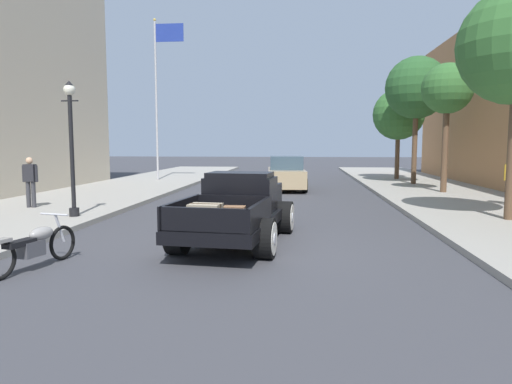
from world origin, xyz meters
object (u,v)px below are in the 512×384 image
Objects in this scene: flagpole at (160,82)px; street_tree_third at (417,88)px; street_lamp_near at (71,138)px; street_tree_second at (447,90)px; hotrod_truck_black at (240,208)px; car_background_tan at (286,174)px; street_tree_farthest at (399,115)px; motorcycle_parked at (33,245)px; pedestrian_sidewalk_left at (30,179)px; pedestrian_sidewalk_right at (512,178)px.

street_tree_third is at bearing -6.03° from flagpole.
street_tree_second reaches higher than street_lamp_near.
street_tree_third is (7.25, 14.41, 4.33)m from hotrod_truck_black.
flagpole reaches higher than street_lamp_near.
car_background_tan is 0.80× the size of street_tree_second.
street_lamp_near is at bearing -120.38° from car_background_tan.
flagpole is 14.09m from street_tree_third.
street_tree_farthest is (-0.19, 3.42, -1.14)m from street_tree_third.
motorcycle_parked is 0.23× the size of flagpole.
pedestrian_sidewalk_left is 1.00× the size of pedestrian_sidewalk_right.
street_tree_third reaches higher than street_tree_second.
street_tree_farthest is (6.41, 5.86, 3.18)m from car_background_tan.
pedestrian_sidewalk_right reaches higher than hotrod_truck_black.
motorcycle_parked is 19.81m from flagpole.
pedestrian_sidewalk_right is 12.29m from street_tree_farthest.
street_lamp_near reaches higher than pedestrian_sidewalk_right.
pedestrian_sidewalk_right is (7.88, -6.00, 0.32)m from car_background_tan.
pedestrian_sidewalk_left is 20.38m from street_tree_farthest.
hotrod_truck_black is 3.07× the size of pedestrian_sidewalk_left.
car_background_tan is (3.97, 14.84, 0.33)m from motorcycle_parked.
street_tree_second is at bearing 32.43° from street_lamp_near.
street_tree_third is (10.56, 17.29, 4.64)m from motorcycle_parked.
pedestrian_sidewalk_right is 0.18× the size of flagpole.
pedestrian_sidewalk_right is at bearing -81.34° from street_tree_third.
pedestrian_sidewalk_left is (-7.42, 3.78, 0.33)m from hotrod_truck_black.
motorcycle_parked is at bearing -104.97° from car_background_tan.
street_tree_farthest is (13.81, 1.94, -1.83)m from flagpole.
street_lamp_near is at bearing 109.73° from motorcycle_parked.
motorcycle_parked is at bearing -116.61° from street_tree_farthest.
pedestrian_sidewalk_left is at bearing -172.22° from pedestrian_sidewalk_right.
hotrod_truck_black is at bearing -145.04° from pedestrian_sidewalk_right.
street_lamp_near is at bearing -83.19° from flagpole.
street_tree_second is 1.03× the size of street_tree_farthest.
street_tree_farthest is at bearing 68.40° from hotrod_truck_black.
car_background_tan is at bearing -159.67° from street_tree_third.
hotrod_truck_black is 13.19m from street_tree_second.
motorcycle_parked is 5.66m from street_lamp_near.
flagpole is at bearing -172.00° from street_tree_farthest.
street_tree_farthest is (10.37, 20.70, 3.50)m from motorcycle_parked.
hotrod_truck_black is at bearing -93.13° from car_background_tan.
street_tree_third is at bearing 44.81° from street_lamp_near.
hotrod_truck_black is at bearing 40.93° from motorcycle_parked.
street_tree_farthest is at bearing 44.12° from pedestrian_sidewalk_left.
street_tree_second is 4.30m from street_tree_third.
car_background_tan is 8.25m from street_tree_third.
motorcycle_parked is 1.26× the size of pedestrian_sidewalk_left.
street_lamp_near is (-5.76, -9.83, 1.62)m from car_background_tan.
street_tree_farthest reaches higher than hotrod_truck_black.
flagpole is at bearing 100.39° from motorcycle_parked.
pedestrian_sidewalk_left is at bearing -135.88° from street_tree_farthest.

